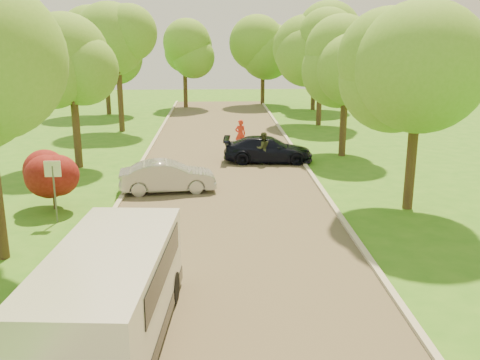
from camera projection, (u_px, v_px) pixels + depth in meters
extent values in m
plane|color=#32731B|center=(228.00, 268.00, 14.82)|extent=(100.00, 100.00, 0.00)
cube|color=#4C4438|center=(224.00, 188.00, 22.53)|extent=(8.00, 60.00, 0.01)
cube|color=#B2AD9E|center=(127.00, 188.00, 22.35)|extent=(0.18, 60.00, 0.12)
cube|color=#B2AD9E|center=(319.00, 186.00, 22.69)|extent=(0.18, 60.00, 0.12)
cylinder|color=#59595E|center=(55.00, 195.00, 18.17)|extent=(0.06, 0.06, 2.00)
cube|color=white|center=(52.00, 169.00, 17.93)|extent=(0.55, 0.04, 0.55)
cylinder|color=#382619|center=(55.00, 200.00, 19.77)|extent=(0.12, 0.12, 0.70)
sphere|color=#590F0F|center=(53.00, 180.00, 19.57)|extent=(1.70, 1.70, 1.70)
sphere|color=#599729|center=(5.00, 58.00, 14.05)|extent=(3.45, 3.45, 3.45)
cylinder|color=#382619|center=(77.00, 135.00, 25.68)|extent=(0.36, 0.36, 3.15)
sphere|color=#599729|center=(72.00, 75.00, 24.93)|extent=(4.20, 4.20, 4.20)
sphere|color=#599729|center=(85.00, 62.00, 24.79)|extent=(3.15, 3.15, 3.15)
cylinder|color=#382619|center=(121.00, 103.00, 35.24)|extent=(0.36, 0.36, 3.83)
sphere|color=#599729|center=(118.00, 50.00, 34.36)|extent=(4.80, 4.80, 4.80)
sphere|color=#599729|center=(128.00, 39.00, 34.20)|extent=(3.60, 3.60, 3.60)
cylinder|color=#382619|center=(411.00, 158.00, 19.42)|extent=(0.36, 0.36, 3.83)
sphere|color=#599729|center=(420.00, 62.00, 18.52)|extent=(5.00, 5.00, 5.00)
sphere|color=#599729|center=(443.00, 40.00, 18.36)|extent=(3.75, 3.75, 3.75)
cylinder|color=#382619|center=(343.00, 124.00, 28.14)|extent=(0.36, 0.36, 3.38)
sphere|color=#599729|center=(346.00, 66.00, 27.35)|extent=(4.40, 4.40, 4.40)
sphere|color=#599729|center=(360.00, 53.00, 27.20)|extent=(3.30, 3.30, 3.30)
cylinder|color=#382619|center=(319.00, 96.00, 37.71)|extent=(0.36, 0.36, 4.05)
sphere|color=#599729|center=(321.00, 44.00, 36.77)|extent=(5.20, 5.20, 5.20)
sphere|color=#599729|center=(333.00, 32.00, 36.60)|extent=(3.90, 3.90, 3.90)
cylinder|color=#382619|center=(108.00, 92.00, 42.88)|extent=(0.36, 0.36, 3.60)
sphere|color=#599729|center=(105.00, 50.00, 42.01)|extent=(5.00, 5.00, 5.00)
sphere|color=#599729|center=(114.00, 40.00, 41.85)|extent=(3.75, 3.75, 3.75)
cylinder|color=#382619|center=(313.00, 87.00, 45.50)|extent=(0.36, 0.36, 3.83)
sphere|color=#599729|center=(315.00, 46.00, 44.60)|extent=(5.00, 5.00, 5.00)
sphere|color=#599729|center=(324.00, 37.00, 44.43)|extent=(3.75, 3.75, 3.75)
cylinder|color=#382619|center=(185.00, 88.00, 47.02)|extent=(0.36, 0.36, 3.38)
sphere|color=#599729|center=(184.00, 52.00, 46.20)|extent=(4.80, 4.80, 4.80)
sphere|color=#599729|center=(193.00, 43.00, 46.04)|extent=(3.60, 3.60, 3.60)
cylinder|color=#382619|center=(263.00, 85.00, 49.21)|extent=(0.36, 0.36, 3.60)
sphere|color=#599729|center=(263.00, 48.00, 48.34)|extent=(5.00, 5.00, 5.00)
sphere|color=#599729|center=(271.00, 39.00, 48.18)|extent=(3.75, 3.75, 3.75)
cube|color=silver|center=(109.00, 294.00, 10.91)|extent=(2.58, 5.65, 1.89)
cube|color=black|center=(112.00, 329.00, 11.12)|extent=(2.61, 5.76, 0.34)
cube|color=black|center=(111.00, 267.00, 11.06)|extent=(2.50, 4.05, 0.63)
cylinder|color=black|center=(92.00, 286.00, 12.91)|extent=(0.33, 0.77, 0.76)
cylinder|color=black|center=(172.00, 288.00, 12.85)|extent=(0.33, 0.77, 0.76)
imported|color=#A9A9AD|center=(168.00, 177.00, 21.86)|extent=(4.02, 1.80, 1.28)
imported|color=black|center=(268.00, 149.00, 26.97)|extent=(4.59, 2.12, 1.30)
cube|color=black|center=(120.00, 337.00, 11.28)|extent=(0.38, 0.86, 0.02)
cylinder|color=#BFCC4C|center=(128.00, 332.00, 11.56)|extent=(0.04, 0.07, 0.06)
cylinder|color=#BFCC4C|center=(122.00, 331.00, 11.58)|extent=(0.04, 0.07, 0.06)
cylinder|color=#BFCC4C|center=(118.00, 347.00, 11.00)|extent=(0.04, 0.07, 0.06)
cylinder|color=#BFCC4C|center=(111.00, 347.00, 11.02)|extent=(0.04, 0.07, 0.06)
imported|color=gray|center=(117.00, 302.00, 11.06)|extent=(1.14, 0.79, 1.63)
imported|color=red|center=(240.00, 134.00, 30.05)|extent=(0.66, 0.48, 1.66)
imported|color=#2E3520|center=(263.00, 148.00, 26.40)|extent=(0.93, 0.81, 1.63)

